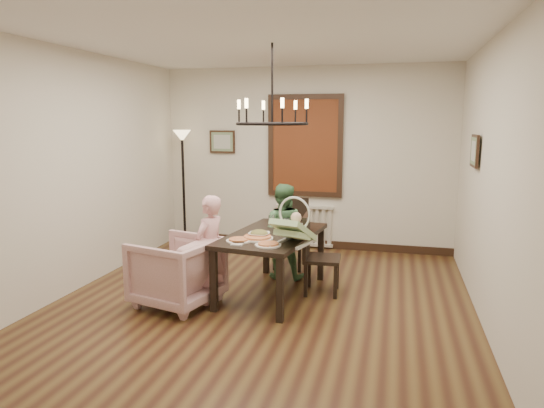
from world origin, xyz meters
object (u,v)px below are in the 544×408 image
at_px(baby_bouncer, 293,228).
at_px(drinking_glass, 279,229).
at_px(chair_right, 322,254).
at_px(floor_lamp, 184,190).
at_px(dining_table, 272,241).
at_px(elderly_woman, 210,259).
at_px(armchair, 177,271).
at_px(seated_man, 282,239).
at_px(chair_far, 290,234).

distance_m(baby_bouncer, drinking_glass, 0.50).
height_order(chair_right, floor_lamp, floor_lamp).
bearing_deg(baby_bouncer, drinking_glass, 136.42).
relative_size(dining_table, elderly_woman, 1.65).
bearing_deg(chair_right, armchair, 113.34).
relative_size(armchair, elderly_woman, 0.83).
xyz_separation_m(armchair, drinking_glass, (1.00, 0.56, 0.41)).
relative_size(chair_right, floor_lamp, 0.52).
distance_m(dining_table, seated_man, 0.64).
relative_size(armchair, floor_lamp, 0.46).
distance_m(armchair, floor_lamp, 2.68).
bearing_deg(chair_right, seated_man, 49.23).
height_order(dining_table, seated_man, seated_man).
relative_size(baby_bouncer, drinking_glass, 4.22).
distance_m(dining_table, chair_far, 1.07).
height_order(dining_table, drinking_glass, drinking_glass).
bearing_deg(elderly_woman, dining_table, 139.90).
bearing_deg(chair_right, drinking_glass, 107.85).
distance_m(armchair, drinking_glass, 1.22).
bearing_deg(floor_lamp, chair_right, -33.98).
xyz_separation_m(elderly_woman, floor_lamp, (-1.34, 2.27, 0.40)).
height_order(dining_table, baby_bouncer, baby_bouncer).
xyz_separation_m(chair_far, baby_bouncer, (0.35, -1.47, 0.41)).
xyz_separation_m(chair_far, drinking_glass, (0.10, -1.06, 0.31)).
xyz_separation_m(armchair, floor_lamp, (-1.01, 2.42, 0.53)).
bearing_deg(chair_far, elderly_woman, -110.26).
bearing_deg(chair_right, baby_bouncer, 156.71).
bearing_deg(chair_far, seated_man, -90.18).
xyz_separation_m(dining_table, baby_bouncer, (0.33, -0.41, 0.25)).
height_order(seated_man, drinking_glass, seated_man).
distance_m(chair_far, drinking_glass, 1.10).
bearing_deg(armchair, floor_lamp, -143.41).
relative_size(dining_table, floor_lamp, 0.91).
distance_m(chair_right, drinking_glass, 0.60).
height_order(chair_far, chair_right, chair_far).
relative_size(armchair, drinking_glass, 6.68).
height_order(armchair, floor_lamp, floor_lamp).
xyz_separation_m(dining_table, seated_man, (-0.03, 0.63, -0.13)).
distance_m(elderly_woman, drinking_glass, 0.84).
distance_m(armchair, elderly_woman, 0.38).
xyz_separation_m(chair_right, floor_lamp, (-2.49, 1.68, 0.43)).
distance_m(elderly_woman, floor_lamp, 2.67).
bearing_deg(seated_man, floor_lamp, -34.45).
xyz_separation_m(chair_right, baby_bouncer, (-0.22, -0.60, 0.42)).
bearing_deg(chair_right, dining_table, 105.06).
distance_m(chair_far, chair_right, 1.04).
bearing_deg(dining_table, chair_right, 26.29).
distance_m(dining_table, armchair, 1.11).
relative_size(seated_man, floor_lamp, 0.56).
distance_m(elderly_woman, baby_bouncer, 1.01).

